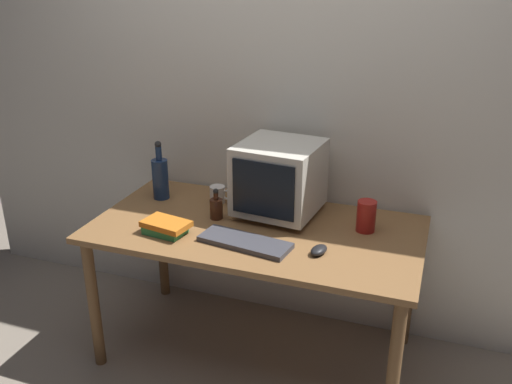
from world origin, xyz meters
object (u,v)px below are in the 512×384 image
object	(u,v)px
crt_monitor	(279,178)
keyboard	(245,242)
computer_mouse	(319,250)
mug	(218,194)
book_stack	(166,227)
bottle_short	(216,208)
bottle_tall	(160,177)
metal_canister	(366,216)

from	to	relation	value
crt_monitor	keyboard	world-z (taller)	crt_monitor
computer_mouse	mug	distance (m)	0.74
book_stack	mug	size ratio (longest dim) A/B	1.97
keyboard	computer_mouse	world-z (taller)	computer_mouse
crt_monitor	computer_mouse	size ratio (longest dim) A/B	4.20
keyboard	computer_mouse	xyz separation A→B (m)	(0.33, 0.03, 0.01)
crt_monitor	mug	world-z (taller)	crt_monitor
bottle_short	mug	xyz separation A→B (m)	(-0.07, 0.19, -0.01)
keyboard	bottle_tall	xyz separation A→B (m)	(-0.61, 0.35, 0.11)
bottle_tall	book_stack	size ratio (longest dim) A/B	1.35
bottle_tall	bottle_short	distance (m)	0.41
bottle_tall	bottle_short	world-z (taller)	bottle_tall
computer_mouse	book_stack	xyz separation A→B (m)	(-0.72, -0.05, 0.02)
keyboard	bottle_tall	world-z (taller)	bottle_tall
bottle_short	book_stack	distance (m)	0.28
keyboard	book_stack	world-z (taller)	book_stack
keyboard	book_stack	distance (m)	0.39
bottle_short	metal_canister	distance (m)	0.73
keyboard	book_stack	xyz separation A→B (m)	(-0.39, -0.02, 0.02)
bottle_tall	mug	distance (m)	0.32
bottle_short	metal_canister	size ratio (longest dim) A/B	1.05
crt_monitor	keyboard	distance (m)	0.41
bottle_tall	metal_canister	size ratio (longest dim) A/B	2.13
computer_mouse	bottle_short	distance (m)	0.60
computer_mouse	bottle_tall	size ratio (longest dim) A/B	0.31
bottle_tall	computer_mouse	bearing A→B (deg)	-19.05
keyboard	computer_mouse	size ratio (longest dim) A/B	4.20
metal_canister	mug	bearing A→B (deg)	174.35
book_stack	metal_canister	world-z (taller)	metal_canister
keyboard	computer_mouse	bearing A→B (deg)	13.00
crt_monitor	mug	distance (m)	0.38
crt_monitor	bottle_tall	world-z (taller)	crt_monitor
bottle_tall	bottle_short	size ratio (longest dim) A/B	2.02
bottle_tall	book_stack	bearing A→B (deg)	-58.80
computer_mouse	book_stack	bearing A→B (deg)	-160.91
bottle_short	book_stack	xyz separation A→B (m)	(-0.16, -0.23, -0.02)
crt_monitor	bottle_short	xyz separation A→B (m)	(-0.27, -0.15, -0.14)
bottle_short	book_stack	size ratio (longest dim) A/B	0.67
mug	metal_canister	distance (m)	0.79
bottle_short	mug	size ratio (longest dim) A/B	1.31
crt_monitor	book_stack	size ratio (longest dim) A/B	1.78
mug	metal_canister	bearing A→B (deg)	-5.65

